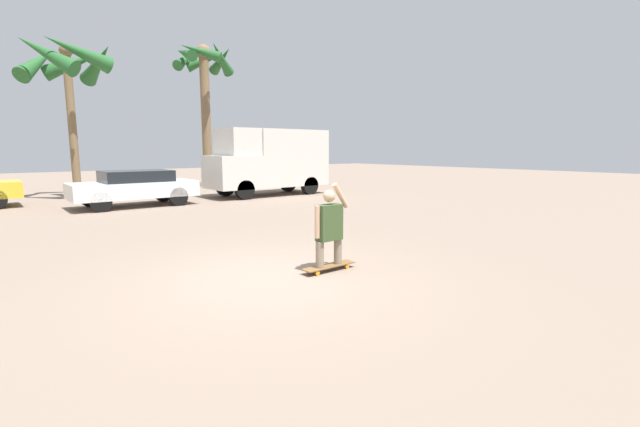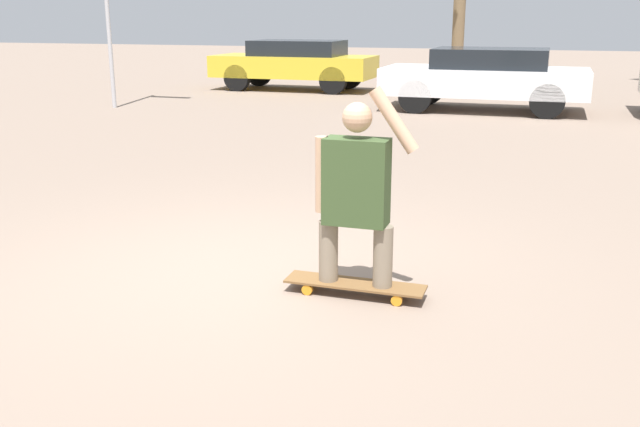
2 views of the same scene
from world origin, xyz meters
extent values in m
plane|color=gray|center=(0.00, 0.00, 0.00)|extent=(80.00, 80.00, 0.00)
cube|color=brown|center=(0.99, -0.26, 0.09)|extent=(1.02, 0.24, 0.02)
cylinder|color=orange|center=(0.66, -0.36, 0.04)|extent=(0.08, 0.03, 0.08)
cylinder|color=orange|center=(0.66, -0.16, 0.04)|extent=(0.08, 0.03, 0.08)
cylinder|color=orange|center=(1.32, -0.36, 0.04)|extent=(0.08, 0.03, 0.08)
cylinder|color=orange|center=(1.32, -0.16, 0.04)|extent=(0.08, 0.03, 0.08)
cylinder|color=gray|center=(0.79, -0.26, 0.32)|extent=(0.14, 0.14, 0.45)
cylinder|color=gray|center=(1.19, -0.26, 0.32)|extent=(0.14, 0.14, 0.45)
cube|color=#384C28|center=(0.99, -0.26, 0.85)|extent=(0.45, 0.22, 0.61)
sphere|color=tan|center=(0.99, -0.26, 1.30)|extent=(0.21, 0.21, 0.21)
cylinder|color=tan|center=(0.73, -0.26, 0.88)|extent=(0.09, 0.09, 0.54)
cylinder|color=tan|center=(1.24, -0.26, 1.29)|extent=(0.35, 0.09, 0.45)
cylinder|color=black|center=(-0.46, 9.81, 0.34)|extent=(0.68, 0.22, 0.68)
cylinder|color=black|center=(-0.46, 11.45, 0.34)|extent=(0.68, 0.22, 0.68)
cylinder|color=black|center=(2.16, 9.81, 0.34)|extent=(0.68, 0.22, 0.68)
cylinder|color=black|center=(2.16, 11.45, 0.34)|extent=(0.68, 0.22, 0.68)
cube|color=white|center=(0.85, 10.63, 0.62)|extent=(4.22, 1.86, 0.56)
cube|color=black|center=(0.95, 10.63, 1.10)|extent=(2.32, 1.64, 0.40)
cylinder|color=black|center=(-5.85, 12.81, 0.35)|extent=(0.70, 0.22, 0.70)
cylinder|color=black|center=(-5.85, 14.33, 0.35)|extent=(0.70, 0.22, 0.70)
cylinder|color=black|center=(-3.16, 12.81, 0.35)|extent=(0.70, 0.22, 0.70)
cylinder|color=black|center=(-3.16, 14.33, 0.35)|extent=(0.70, 0.22, 0.70)
cube|color=gold|center=(-4.50, 13.57, 0.64)|extent=(4.34, 1.74, 0.57)
cube|color=black|center=(-4.39, 13.57, 1.12)|extent=(2.39, 1.53, 0.40)
camera|label=1|loc=(-3.61, -5.72, 2.08)|focal=24.00mm
camera|label=2|loc=(2.24, -4.94, 1.96)|focal=40.00mm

